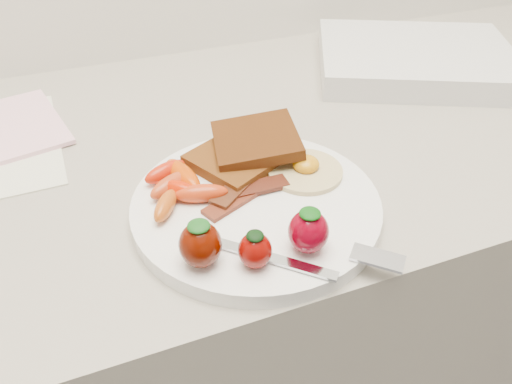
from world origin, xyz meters
name	(u,v)px	position (x,y,z in m)	size (l,w,h in m)	color
counter	(232,338)	(0.00, 1.70, 0.45)	(2.00, 0.60, 0.90)	gray
plate	(256,206)	(-0.01, 1.54, 0.91)	(0.27, 0.27, 0.02)	white
toast_lower	(236,159)	(-0.01, 1.61, 0.93)	(0.09, 0.09, 0.01)	#472806
toast_upper	(256,140)	(0.02, 1.62, 0.94)	(0.10, 0.10, 0.01)	#381C07
fried_egg	(305,169)	(0.06, 1.56, 0.92)	(0.11, 0.11, 0.02)	#F3EEC4
bacon_strips	(243,190)	(-0.02, 1.55, 0.92)	(0.10, 0.08, 0.01)	#39110A
baby_carrots	(178,185)	(-0.09, 1.58, 0.93)	(0.09, 0.11, 0.02)	#B93D17
strawberries	(254,240)	(-0.05, 1.46, 0.94)	(0.14, 0.06, 0.05)	#490B00
fork	(322,259)	(0.01, 1.43, 0.92)	(0.16, 0.10, 0.00)	silver
notepad	(14,126)	(-0.26, 1.82, 0.91)	(0.12, 0.17, 0.01)	#FBBBD2
appliance	(415,59)	(0.37, 1.79, 0.92)	(0.31, 0.25, 0.04)	silver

